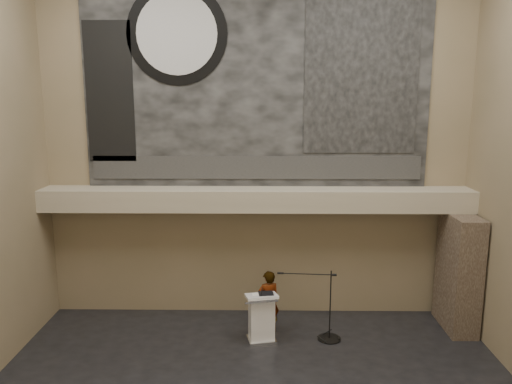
{
  "coord_description": "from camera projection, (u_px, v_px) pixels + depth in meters",
  "views": [
    {
      "loc": [
        0.14,
        -7.77,
        5.34
      ],
      "look_at": [
        0.0,
        3.2,
        3.2
      ],
      "focal_mm": 35.0,
      "sensor_mm": 36.0,
      "label": 1
    }
  ],
  "objects": [
    {
      "name": "sprinkler_left",
      "position": [
        188.0,
        211.0,
        11.65
      ],
      "size": [
        0.04,
        0.04,
        0.06
      ],
      "primitive_type": "cylinder",
      "color": "#B2893D",
      "rests_on": "soffit"
    },
    {
      "name": "papers",
      "position": [
        257.0,
        295.0,
        10.72
      ],
      "size": [
        0.24,
        0.3,
        0.0
      ],
      "primitive_type": "cube",
      "rotation": [
        0.0,
        0.0,
        0.13
      ],
      "color": "white",
      "rests_on": "lectern"
    },
    {
      "name": "wall_back",
      "position": [
        256.0,
        142.0,
        11.77
      ],
      "size": [
        10.0,
        0.02,
        8.5
      ],
      "primitive_type": "cube",
      "color": "#7B6D4E",
      "rests_on": "floor"
    },
    {
      "name": "banner",
      "position": [
        256.0,
        79.0,
        11.46
      ],
      "size": [
        8.0,
        0.05,
        5.0
      ],
      "primitive_type": "cube",
      "color": "black",
      "rests_on": "wall_back"
    },
    {
      "name": "soffit",
      "position": [
        256.0,
        199.0,
        11.62
      ],
      "size": [
        10.0,
        0.8,
        0.5
      ],
      "primitive_type": "cube",
      "color": "tan",
      "rests_on": "wall_back"
    },
    {
      "name": "lectern",
      "position": [
        262.0,
        318.0,
        10.88
      ],
      "size": [
        0.76,
        0.61,
        1.13
      ],
      "rotation": [
        0.0,
        0.0,
        0.21
      ],
      "color": "silver",
      "rests_on": "floor"
    },
    {
      "name": "banner_text_strip",
      "position": [
        256.0,
        168.0,
        11.81
      ],
      "size": [
        7.76,
        0.02,
        0.55
      ],
      "primitive_type": "cube",
      "color": "#2B2B2B",
      "rests_on": "banner"
    },
    {
      "name": "binder",
      "position": [
        266.0,
        294.0,
        10.77
      ],
      "size": [
        0.34,
        0.29,
        0.04
      ],
      "primitive_type": "cube",
      "rotation": [
        0.0,
        0.0,
        0.11
      ],
      "color": "black",
      "rests_on": "lectern"
    },
    {
      "name": "sprinkler_right",
      "position": [
        338.0,
        212.0,
        11.6
      ],
      "size": [
        0.04,
        0.04,
        0.06
      ],
      "primitive_type": "cylinder",
      "color": "#B2893D",
      "rests_on": "soffit"
    },
    {
      "name": "stone_pier",
      "position": [
        459.0,
        272.0,
        11.43
      ],
      "size": [
        0.6,
        1.4,
        2.7
      ],
      "primitive_type": "cube",
      "color": "#413328",
      "rests_on": "floor"
    },
    {
      "name": "mic_stand",
      "position": [
        328.0,
        329.0,
        11.06
      ],
      "size": [
        1.42,
        0.52,
        1.6
      ],
      "rotation": [
        0.0,
        0.0,
        -0.07
      ],
      "color": "black",
      "rests_on": "floor"
    },
    {
      "name": "banner_clock_face",
      "position": [
        177.0,
        34.0,
        11.23
      ],
      "size": [
        1.84,
        0.02,
        1.84
      ],
      "primitive_type": "cylinder",
      "rotation": [
        1.57,
        0.0,
        0.0
      ],
      "color": "silver",
      "rests_on": "banner"
    },
    {
      "name": "speaker_person",
      "position": [
        268.0,
        302.0,
        11.31
      ],
      "size": [
        0.62,
        0.51,
        1.46
      ],
      "primitive_type": "imported",
      "rotation": [
        0.0,
        0.0,
        3.49
      ],
      "color": "white",
      "rests_on": "floor"
    },
    {
      "name": "banner_brick_print",
      "position": [
        110.0,
        92.0,
        11.52
      ],
      "size": [
        1.1,
        0.02,
        3.2
      ],
      "primitive_type": "cube",
      "color": "black",
      "rests_on": "banner"
    },
    {
      "name": "wall_front",
      "position": [
        244.0,
        236.0,
        3.91
      ],
      "size": [
        10.0,
        0.02,
        8.5
      ],
      "primitive_type": "cube",
      "color": "#7B6D4E",
      "rests_on": "floor"
    },
    {
      "name": "banner_building_print",
      "position": [
        361.0,
        74.0,
        11.37
      ],
      "size": [
        2.6,
        0.02,
        3.6
      ],
      "primitive_type": "cube",
      "color": "black",
      "rests_on": "banner"
    },
    {
      "name": "banner_clock_rim",
      "position": [
        177.0,
        34.0,
        11.25
      ],
      "size": [
        2.3,
        0.02,
        2.3
      ],
      "primitive_type": "cylinder",
      "rotation": [
        1.57,
        0.0,
        0.0
      ],
      "color": "black",
      "rests_on": "banner"
    }
  ]
}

